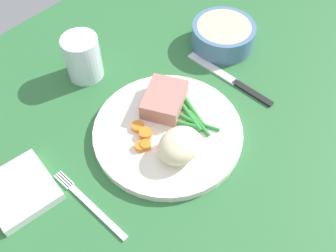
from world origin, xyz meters
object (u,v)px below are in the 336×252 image
salad_bowl (223,34)px  dinner_plate (168,132)px  water_glass (85,59)px  napkin (20,190)px  fork (90,205)px  knife (231,80)px  meat_portion (164,100)px

salad_bowl → dinner_plate: bearing=-163.2°
water_glass → napkin: size_ratio=0.83×
dinner_plate → salad_bowl: bearing=16.8°
dinner_plate → salad_bowl: 26.85cm
salad_bowl → fork: bearing=-169.8°
knife → water_glass: water_glass is taller
knife → meat_portion: bearing=165.4°
dinner_plate → water_glass: water_glass is taller
meat_portion → fork: meat_portion is taller
meat_portion → napkin: 28.87cm
salad_bowl → knife: bearing=-132.2°
meat_portion → water_glass: bearing=100.3°
fork → napkin: 11.65cm
knife → napkin: 44.16cm
meat_portion → napkin: meat_portion is taller
water_glass → dinner_plate: bearing=-90.7°
dinner_plate → napkin: size_ratio=2.44×
fork → water_glass: (18.84, 22.75, 3.66)cm
fork → water_glass: size_ratio=1.83×
meat_portion → salad_bowl: same height
salad_bowl → napkin: size_ratio=1.22×
dinner_plate → fork: 18.58cm
fork → salad_bowl: (44.20, 7.98, 2.59)cm
meat_portion → salad_bowl: bearing=9.1°
knife → napkin: napkin is taller
meat_portion → fork: size_ratio=0.52×
salad_bowl → napkin: bearing=177.8°
knife → napkin: (-43.02, 9.95, 0.66)cm
meat_portion → napkin: size_ratio=0.79×
knife → water_glass: bearing=130.8°
meat_portion → napkin: (-28.25, 5.46, -2.41)cm
meat_portion → fork: 22.82cm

